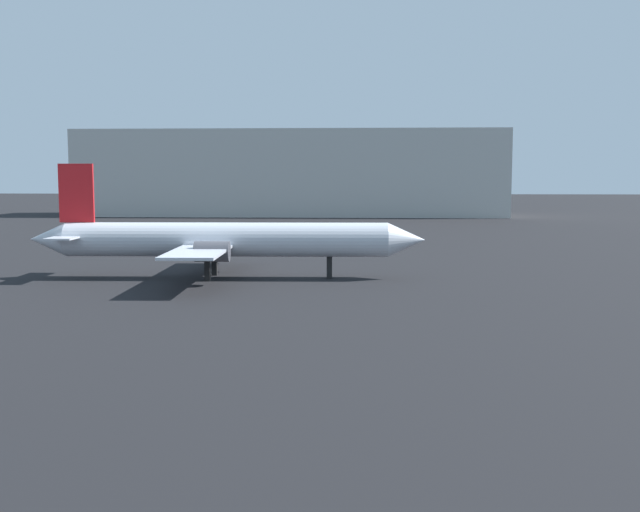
% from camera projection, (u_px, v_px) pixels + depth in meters
% --- Properties ---
extents(airplane_distant, '(29.69, 20.11, 8.55)m').
position_uv_depth(airplane_distant, '(222.00, 240.00, 57.11)').
color(airplane_distant, silver).
rests_on(airplane_distant, ground_plane).
extents(terminal_building, '(79.74, 18.06, 15.98)m').
position_uv_depth(terminal_building, '(291.00, 173.00, 145.95)').
color(terminal_building, '#B7B7B2').
rests_on(terminal_building, ground_plane).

